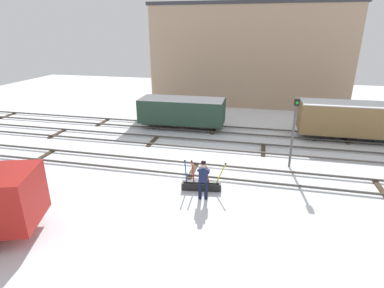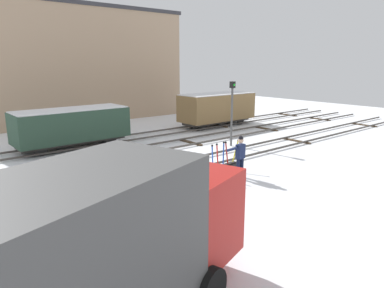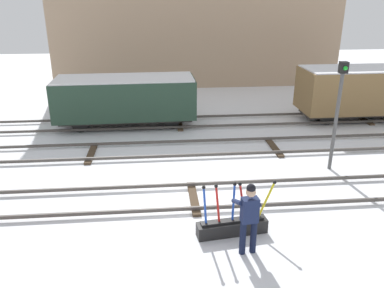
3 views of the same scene
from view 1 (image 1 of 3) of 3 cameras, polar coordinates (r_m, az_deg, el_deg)
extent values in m
plane|color=white|center=(15.87, 0.20, -5.06)|extent=(60.00, 60.00, 0.00)
cube|color=#4C4742|center=(15.18, -0.40, -5.77)|extent=(44.00, 0.07, 0.10)
cube|color=#4C4742|center=(16.45, 0.74, -3.60)|extent=(44.00, 0.07, 0.10)
cube|color=#423323|center=(19.58, -25.83, -1.99)|extent=(0.24, 1.94, 0.08)
cube|color=#423323|center=(15.85, 0.20, -4.93)|extent=(0.24, 1.94, 0.08)
cube|color=#423323|center=(16.56, 31.71, -7.11)|extent=(0.24, 1.94, 0.08)
cube|color=#4C4742|center=(18.53, 2.23, -0.75)|extent=(44.00, 0.07, 0.10)
cube|color=#4C4742|center=(19.86, 3.00, 0.72)|extent=(44.00, 0.07, 0.10)
cube|color=#423323|center=(23.38, -23.77, 1.82)|extent=(0.24, 1.94, 0.08)
cube|color=#423323|center=(20.10, -7.30, 0.55)|extent=(0.24, 1.94, 0.08)
cube|color=#423323|center=(18.98, 13.14, -1.07)|extent=(0.24, 1.94, 0.08)
cube|color=#4C4742|center=(21.52, 3.82, 2.30)|extent=(44.00, 0.07, 0.10)
cube|color=#4C4742|center=(22.88, 4.40, 3.40)|extent=(44.00, 0.07, 0.10)
cube|color=#423323|center=(30.22, -31.13, 4.55)|extent=(0.24, 1.94, 0.08)
cube|color=#423323|center=(25.02, -16.26, 3.92)|extent=(0.24, 1.94, 0.08)
cube|color=#423323|center=(22.23, 4.11, 2.65)|extent=(0.24, 1.94, 0.08)
cube|color=#423323|center=(22.74, 26.59, 0.86)|extent=(0.24, 1.94, 0.08)
cube|color=black|center=(14.06, 1.76, -7.85)|extent=(1.83, 0.59, 0.36)
cube|color=black|center=(13.96, 1.77, -7.09)|extent=(1.63, 0.41, 0.06)
cylinder|color=#1E47B7|center=(13.79, -1.17, -5.15)|extent=(0.14, 0.07, 1.05)
sphere|color=black|center=(13.58, -1.34, -3.15)|extent=(0.09, 0.09, 0.09)
cylinder|color=red|center=(13.76, 0.16, -5.21)|extent=(0.17, 0.08, 1.05)
sphere|color=black|center=(13.55, -0.06, -3.21)|extent=(0.09, 0.09, 0.09)
cylinder|color=#1E47B7|center=(13.74, 1.84, -5.27)|extent=(0.08, 0.07, 1.05)
sphere|color=black|center=(13.51, 1.91, -3.26)|extent=(0.09, 0.09, 0.09)
cylinder|color=red|center=(13.73, 2.82, -5.33)|extent=(0.24, 0.09, 1.04)
sphere|color=black|center=(13.51, 2.47, -3.35)|extent=(0.09, 0.09, 0.09)
cylinder|color=yellow|center=(13.73, 5.41, -5.52)|extent=(0.44, 0.11, 1.00)
sphere|color=black|center=(13.53, 6.29, -3.69)|extent=(0.09, 0.09, 0.09)
cylinder|color=#111831|center=(13.24, 1.50, -8.56)|extent=(0.15, 0.15, 0.84)
cylinder|color=#111831|center=(13.23, 2.64, -8.61)|extent=(0.15, 0.15, 0.84)
cube|color=#192347|center=(12.90, 2.11, -5.79)|extent=(0.41, 0.29, 0.60)
sphere|color=tan|center=(12.71, 2.14, -3.95)|extent=(0.23, 0.23, 0.23)
sphere|color=black|center=(12.67, 2.14, -3.57)|extent=(0.21, 0.21, 0.21)
cylinder|color=#192347|center=(13.11, 1.26, -4.91)|extent=(0.18, 0.57, 0.32)
cylinder|color=#192347|center=(13.12, 3.10, -5.13)|extent=(0.18, 0.58, 0.23)
cube|color=#B21E19|center=(12.28, -31.15, -8.60)|extent=(2.45, 2.58, 1.90)
cube|color=black|center=(11.76, -27.48, -7.32)|extent=(0.58, 1.71, 0.76)
cylinder|color=black|center=(13.93, -31.05, -10.12)|extent=(0.93, 0.51, 0.90)
cylinder|color=#4C4C4C|center=(16.61, 18.24, 1.24)|extent=(0.12, 0.12, 3.32)
cube|color=black|center=(16.13, 18.97, 7.42)|extent=(0.24, 0.24, 0.36)
sphere|color=green|center=(16.00, 19.01, 7.31)|extent=(0.14, 0.14, 0.14)
cube|color=tan|center=(31.07, 10.51, 15.77)|extent=(17.96, 5.67, 8.86)
cube|color=#38383D|center=(31.05, 11.11, 24.21)|extent=(18.32, 5.78, 0.30)
cube|color=#2D2B28|center=(22.61, 26.50, 1.74)|extent=(5.68, 1.41, 0.20)
cube|color=olive|center=(22.33, 26.93, 4.30)|extent=(5.98, 2.33, 1.91)
cube|color=white|center=(22.11, 27.34, 6.74)|extent=(5.86, 2.23, 0.06)
cylinder|color=black|center=(21.62, 21.88, 1.51)|extent=(0.70, 0.10, 0.70)
cylinder|color=black|center=(22.80, 21.43, 2.52)|extent=(0.70, 0.10, 0.70)
cylinder|color=black|center=(22.62, 31.56, 0.70)|extent=(0.70, 0.10, 0.70)
cylinder|color=black|center=(23.76, 30.67, 1.71)|extent=(0.70, 0.10, 0.70)
cube|color=#2D2B28|center=(22.58, -1.86, 3.93)|extent=(5.84, 1.47, 0.20)
cube|color=#284233|center=(22.33, -1.89, 6.23)|extent=(6.16, 2.38, 1.67)
cube|color=white|center=(22.13, -1.91, 8.40)|extent=(6.04, 2.28, 0.06)
cylinder|color=black|center=(22.56, -7.15, 3.63)|extent=(0.70, 0.12, 0.70)
cylinder|color=black|center=(23.68, -6.21, 4.49)|extent=(0.70, 0.12, 0.70)
cylinder|color=black|center=(21.65, 2.90, 3.05)|extent=(0.70, 0.12, 0.70)
cylinder|color=black|center=(22.82, 3.37, 3.96)|extent=(0.70, 0.12, 0.70)
ellipsoid|color=#514C47|center=(33.18, 7.57, 24.49)|extent=(0.28, 0.19, 0.11)
sphere|color=#514C47|center=(33.16, 7.38, 24.57)|extent=(0.07, 0.07, 0.07)
camera|label=2|loc=(12.79, -66.82, -1.93)|focal=32.72mm
camera|label=3|loc=(5.80, -32.53, 5.85)|focal=36.31mm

